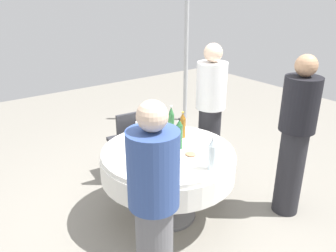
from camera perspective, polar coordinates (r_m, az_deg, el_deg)
name	(u,v)px	position (r m, az deg, el deg)	size (l,w,h in m)	color
ground_plane	(168,215)	(3.62, 0.00, -14.61)	(10.00, 10.00, 0.00)	gray
dining_table	(168,164)	(3.30, 0.00, -6.40)	(1.29, 1.29, 0.74)	white
bottle_amber_mid	(183,125)	(3.46, 2.46, 0.10)	(0.06, 0.06, 0.28)	#8C5619
bottle_green_east	(165,137)	(3.18, -0.43, -1.91)	(0.06, 0.06, 0.28)	#2D6B38
bottle_green_north	(179,134)	(3.21, 1.89, -1.42)	(0.06, 0.06, 0.31)	#2D6B38
bottle_amber_far	(169,154)	(2.83, 0.20, -4.69)	(0.06, 0.06, 0.32)	#8C5619
bottle_clear_front	(212,154)	(2.88, 7.37, -4.67)	(0.07, 0.07, 0.30)	silver
bottle_clear_right	(174,161)	(2.75, 0.95, -5.86)	(0.07, 0.07, 0.30)	silver
bottle_green_inner	(171,119)	(3.61, 0.52, 1.13)	(0.06, 0.06, 0.28)	#2D6B38
wine_glass_far	(181,125)	(3.57, 2.14, 0.19)	(0.07, 0.07, 0.13)	white
wine_glass_front	(139,126)	(3.53, -4.93, 0.05)	(0.07, 0.07, 0.15)	white
wine_glass_right	(163,149)	(2.99, -0.91, -3.80)	(0.07, 0.07, 0.16)	white
plate_outer	(141,142)	(3.38, -4.60, -2.68)	(0.24, 0.24, 0.04)	white
plate_near	(191,155)	(3.11, 3.82, -4.94)	(0.24, 0.24, 0.04)	white
plate_left	(209,143)	(3.39, 6.85, -2.77)	(0.21, 0.21, 0.02)	white
plate_west	(142,169)	(2.89, -4.36, -7.25)	(0.24, 0.24, 0.04)	white
spoon_east	(129,158)	(3.10, -6.48, -5.38)	(0.18, 0.02, 0.01)	silver
folded_napkin	(167,136)	(3.49, -0.11, -1.74)	(0.14, 0.14, 0.02)	white
person_mid	(210,112)	(3.93, 7.09, 2.41)	(0.34, 0.34, 1.62)	#26262B
person_east	(154,208)	(2.32, -2.37, -13.50)	(0.34, 0.34, 1.56)	slate
person_north	(296,135)	(3.49, 20.56, -1.49)	(0.34, 0.34, 1.63)	#26262B
chair_right	(130,138)	(4.04, -6.32, -2.06)	(0.44, 0.44, 0.87)	#2D2D33
tent_pole_secondary	(186,46)	(5.71, 3.06, 13.21)	(0.07, 0.07, 2.56)	#B2B5B7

